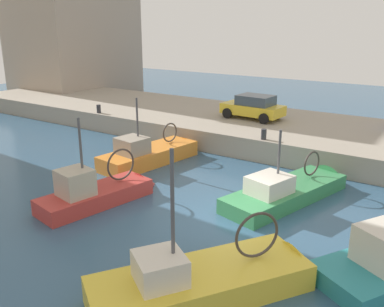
{
  "coord_description": "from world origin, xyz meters",
  "views": [
    {
      "loc": [
        -12.35,
        -6.66,
        7.07
      ],
      "look_at": [
        3.23,
        3.73,
        1.2
      ],
      "focal_mm": 39.49,
      "sensor_mm": 36.0,
      "label": 1
    }
  ],
  "objects_px": {
    "fishing_boat_green": "(291,195)",
    "mooring_bollard_mid": "(99,109)",
    "fishing_boat_orange": "(153,159)",
    "fishing_boat_red": "(102,198)",
    "mooring_bollard_south": "(264,134)",
    "fishing_boat_yellow": "(214,290)",
    "parked_car_yellow": "(253,107)"
  },
  "relations": [
    {
      "from": "fishing_boat_yellow",
      "to": "parked_car_yellow",
      "type": "bearing_deg",
      "value": 22.35
    },
    {
      "from": "parked_car_yellow",
      "to": "mooring_bollard_south",
      "type": "height_order",
      "value": "parked_car_yellow"
    },
    {
      "from": "fishing_boat_red",
      "to": "parked_car_yellow",
      "type": "height_order",
      "value": "fishing_boat_red"
    },
    {
      "from": "parked_car_yellow",
      "to": "mooring_bollard_mid",
      "type": "bearing_deg",
      "value": 114.16
    },
    {
      "from": "fishing_boat_green",
      "to": "mooring_bollard_south",
      "type": "height_order",
      "value": "fishing_boat_green"
    },
    {
      "from": "fishing_boat_yellow",
      "to": "parked_car_yellow",
      "type": "relative_size",
      "value": 1.71
    },
    {
      "from": "fishing_boat_yellow",
      "to": "mooring_bollard_mid",
      "type": "distance_m",
      "value": 19.3
    },
    {
      "from": "fishing_boat_red",
      "to": "mooring_bollard_mid",
      "type": "relative_size",
      "value": 10.27
    },
    {
      "from": "fishing_boat_orange",
      "to": "fishing_boat_red",
      "type": "relative_size",
      "value": 1.15
    },
    {
      "from": "fishing_boat_yellow",
      "to": "fishing_boat_green",
      "type": "bearing_deg",
      "value": 4.95
    },
    {
      "from": "fishing_boat_green",
      "to": "fishing_boat_yellow",
      "type": "bearing_deg",
      "value": -175.05
    },
    {
      "from": "fishing_boat_red",
      "to": "parked_car_yellow",
      "type": "distance_m",
      "value": 12.84
    },
    {
      "from": "mooring_bollard_south",
      "to": "mooring_bollard_mid",
      "type": "xyz_separation_m",
      "value": [
        0.0,
        12.0,
        0.0
      ]
    },
    {
      "from": "parked_car_yellow",
      "to": "mooring_bollard_mid",
      "type": "xyz_separation_m",
      "value": [
        -4.2,
        9.36,
        -0.48
      ]
    },
    {
      "from": "fishing_boat_yellow",
      "to": "mooring_bollard_mid",
      "type": "relative_size",
      "value": 12.18
    },
    {
      "from": "parked_car_yellow",
      "to": "mooring_bollard_mid",
      "type": "distance_m",
      "value": 10.27
    },
    {
      "from": "fishing_boat_red",
      "to": "fishing_boat_green",
      "type": "bearing_deg",
      "value": -53.32
    },
    {
      "from": "fishing_boat_green",
      "to": "mooring_bollard_mid",
      "type": "bearing_deg",
      "value": 75.8
    },
    {
      "from": "fishing_boat_red",
      "to": "mooring_bollard_south",
      "type": "height_order",
      "value": "fishing_boat_red"
    },
    {
      "from": "fishing_boat_red",
      "to": "mooring_bollard_south",
      "type": "xyz_separation_m",
      "value": [
        8.5,
        -3.25,
        1.31
      ]
    },
    {
      "from": "fishing_boat_orange",
      "to": "mooring_bollard_south",
      "type": "relative_size",
      "value": 11.84
    },
    {
      "from": "fishing_boat_yellow",
      "to": "mooring_bollard_mid",
      "type": "height_order",
      "value": "fishing_boat_yellow"
    },
    {
      "from": "mooring_bollard_south",
      "to": "mooring_bollard_mid",
      "type": "distance_m",
      "value": 12.0
    },
    {
      "from": "fishing_boat_yellow",
      "to": "fishing_boat_red",
      "type": "relative_size",
      "value": 1.19
    },
    {
      "from": "fishing_boat_yellow",
      "to": "fishing_boat_red",
      "type": "distance_m",
      "value": 7.43
    },
    {
      "from": "fishing_boat_orange",
      "to": "mooring_bollard_mid",
      "type": "relative_size",
      "value": 11.84
    },
    {
      "from": "fishing_boat_orange",
      "to": "fishing_boat_green",
      "type": "bearing_deg",
      "value": -94.0
    },
    {
      "from": "fishing_boat_orange",
      "to": "mooring_bollard_south",
      "type": "height_order",
      "value": "fishing_boat_orange"
    },
    {
      "from": "fishing_boat_yellow",
      "to": "fishing_boat_orange",
      "type": "distance_m",
      "value": 11.56
    },
    {
      "from": "fishing_boat_yellow",
      "to": "fishing_boat_red",
      "type": "height_order",
      "value": "fishing_boat_yellow"
    },
    {
      "from": "mooring_bollard_south",
      "to": "fishing_boat_red",
      "type": "bearing_deg",
      "value": 159.05
    },
    {
      "from": "fishing_boat_red",
      "to": "mooring_bollard_south",
      "type": "bearing_deg",
      "value": -20.95
    }
  ]
}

